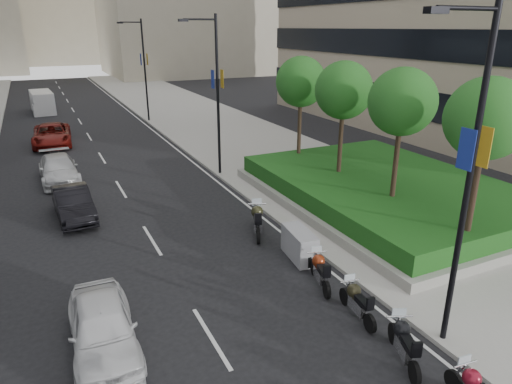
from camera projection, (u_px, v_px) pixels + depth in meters
sidewalk_right at (220, 129)px, 39.27m from camera, size 10.00×100.00×0.15m
lane_edge at (159, 135)px, 37.13m from camera, size 0.12×100.00×0.01m
lane_centre at (92, 142)px, 35.00m from camera, size 0.12×100.00×0.01m
planter at (386, 197)px, 22.65m from camera, size 10.00×14.00×0.40m
hedge at (387, 186)px, 22.45m from camera, size 9.40×13.40×0.80m
tree_0 at (487, 119)px, 15.23m from camera, size 2.80×2.80×6.30m
tree_1 at (402, 102)px, 18.61m from camera, size 2.80×2.80×6.30m
tree_2 at (344, 91)px, 22.00m from camera, size 2.80×2.80×6.30m
tree_3 at (301, 82)px, 25.39m from camera, size 2.80×2.80×6.30m
lamp_post_0 at (466, 170)px, 11.03m from camera, size 2.34×0.45×9.00m
lamp_post_1 at (215, 89)px, 25.42m from camera, size 2.34×0.45×9.00m
lamp_post_2 at (143, 66)px, 40.66m from camera, size 2.34×0.45×9.00m
motorcycle_2 at (404, 343)px, 11.90m from camera, size 1.01×2.02×1.07m
motorcycle_3 at (357, 301)px, 13.75m from camera, size 0.68×2.03×1.01m
motorcycle_4 at (320, 271)px, 15.45m from camera, size 0.84×2.03×1.04m
motorcycle_5 at (299, 245)px, 17.25m from camera, size 0.99×1.98×1.14m
motorcycle_6 at (257, 220)px, 19.29m from camera, size 1.13×2.23×1.18m
car_a at (103, 328)px, 12.25m from camera, size 1.88×4.31×1.45m
car_b at (73, 203)px, 20.92m from camera, size 1.71×4.36×1.41m
car_c at (59, 169)px, 25.92m from camera, size 2.09×4.95×1.43m
car_d at (52, 135)px, 33.84m from camera, size 2.98×5.82×1.57m
delivery_van at (43, 103)px, 46.51m from camera, size 2.23×5.19×2.14m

